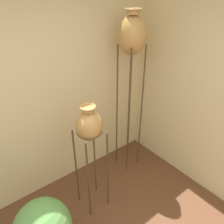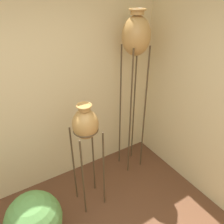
{
  "view_description": "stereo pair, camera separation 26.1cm",
  "coord_description": "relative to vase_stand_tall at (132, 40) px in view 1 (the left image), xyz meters",
  "views": [
    {
      "loc": [
        -0.38,
        -0.33,
        2.42
      ],
      "look_at": [
        1.03,
        1.46,
        1.13
      ],
      "focal_mm": 35.0,
      "sensor_mm": 36.0,
      "label": 1
    },
    {
      "loc": [
        -0.17,
        -0.48,
        2.42
      ],
      "look_at": [
        1.03,
        1.46,
        1.13
      ],
      "focal_mm": 35.0,
      "sensor_mm": 36.0,
      "label": 2
    }
  ],
  "objects": [
    {
      "name": "wall_back",
      "position": [
        -1.45,
        0.36,
        -0.54
      ],
      "size": [
        7.89,
        0.06,
        2.7
      ],
      "color": "beige",
      "rests_on": "ground_plane"
    },
    {
      "name": "vase_stand_medium",
      "position": [
        -0.84,
        -0.3,
        -0.75
      ],
      "size": [
        0.29,
        0.29,
        1.41
      ],
      "color": "#473823",
      "rests_on": "ground_plane"
    },
    {
      "name": "vase_stand_tall",
      "position": [
        0.0,
        0.0,
        0.0
      ],
      "size": [
        0.34,
        0.34,
        2.23
      ],
      "color": "#473823",
      "rests_on": "ground_plane"
    }
  ]
}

